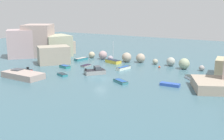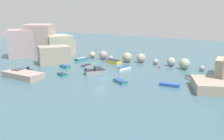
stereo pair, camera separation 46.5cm
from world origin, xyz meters
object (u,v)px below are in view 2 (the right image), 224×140
Objects in this scene: moored_boat_7 at (120,81)px; moored_boat_5 at (190,78)px; moored_boat_6 at (62,75)px; moored_boat_4 at (86,66)px; moored_boat_0 at (65,66)px; moored_boat_3 at (124,68)px; stone_dock at (23,75)px; moored_boat_10 at (82,59)px; moored_boat_8 at (95,71)px; moored_boat_9 at (19,73)px; channel_buoy at (160,67)px; moored_boat_2 at (170,85)px; moored_boat_1 at (114,61)px.

moored_boat_5 is at bearing 71.47° from moored_boat_7.
moored_boat_4 is at bearing 118.51° from moored_boat_6.
moored_boat_3 is at bearing -141.31° from moored_boat_0.
moored_boat_6 reaches higher than moored_boat_4.
stone_dock is at bearing -130.63° from moored_boat_7.
moored_boat_0 is at bearing 141.14° from moored_boat_4.
moored_boat_8 is at bearing 55.53° from moored_boat_10.
moored_boat_4 is 0.46× the size of moored_boat_9.
moored_boat_8 is at bearing 43.76° from stone_dock.
channel_buoy is 16.41m from moored_boat_8.
moored_boat_2 is at bearing -52.58° from moored_boat_8.
moored_boat_9 is (-16.89, -16.34, 0.17)m from moored_boat_3.
channel_buoy is 15.73m from moored_boat_2.
moored_boat_10 reaches higher than moored_boat_7.
moored_boat_5 is at bearing -179.20° from moored_boat_1.
moored_boat_7 is 0.60× the size of moored_boat_9.
moored_boat_0 is 29.57m from moored_boat_5.
moored_boat_7 is at bearing -95.33° from channel_buoy.
channel_buoy is 0.11× the size of moored_boat_10.
moored_boat_9 reaches higher than moored_boat_6.
moored_boat_10 is (-1.52, 22.12, -0.29)m from stone_dock.
channel_buoy reaches higher than moored_boat_6.
moored_boat_0 reaches higher than moored_boat_2.
moored_boat_10 is (-22.38, -1.52, 0.08)m from channel_buoy.
moored_boat_2 reaches higher than moored_boat_4.
moored_boat_9 is (-2.67, 1.28, -0.09)m from stone_dock.
moored_boat_8 is at bearing 64.71° from moored_boat_6.
moored_boat_7 is at bearing 96.66° from moored_boat_9.
moored_boat_2 is 0.76× the size of moored_boat_8.
stone_dock reaches higher than moored_boat_0.
moored_boat_8 reaches higher than moored_boat_2.
moored_boat_2 is at bearing 97.40° from moored_boat_9.
moored_boat_9 is at bearing 157.96° from moored_boat_4.
moored_boat_2 is 1.00× the size of moored_boat_7.
channel_buoy is at bearing 114.05° from moored_boat_7.
channel_buoy is 22.43m from moored_boat_10.
moored_boat_5 is at bearing -80.82° from moored_boat_3.
moored_boat_5 is 0.49× the size of moored_boat_9.
moored_boat_6 is at bearing -169.42° from moored_boat_4.
moored_boat_0 is 0.74× the size of moored_boat_3.
moored_boat_7 is (18.27, -5.11, -0.03)m from moored_boat_0.
moored_boat_8 reaches higher than moored_boat_0.
moored_boat_10 is at bearing 173.44° from moored_boat_7.
moored_boat_7 is at bearing 27.83° from moored_boat_6.
moored_boat_3 is 0.68× the size of moored_boat_9.
moored_boat_1 is 12.88m from moored_boat_8.
moored_boat_0 is 11.46m from moored_boat_9.
moored_boat_3 reaches higher than moored_boat_2.
moored_boat_6 is at bearing -172.03° from moored_boat_2.
moored_boat_6 is (1.12, -10.23, 0.01)m from moored_boat_4.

